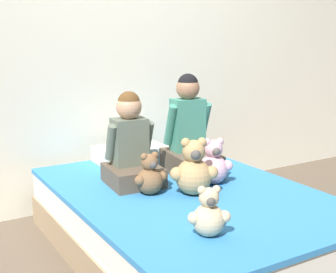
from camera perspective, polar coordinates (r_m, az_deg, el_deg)
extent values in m
plane|color=brown|center=(2.88, 2.33, -13.79)|extent=(14.00, 14.00, 0.00)
cube|color=silver|center=(3.52, -7.26, 11.97)|extent=(8.00, 0.06, 2.50)
cube|color=#997F60|center=(2.84, 2.35, -12.08)|extent=(1.33, 1.86, 0.19)
cube|color=white|center=(2.77, 2.38, -8.78)|extent=(1.30, 1.82, 0.16)
cube|color=#337FC6|center=(2.74, 2.40, -6.90)|extent=(1.32, 1.84, 0.03)
cube|color=brown|center=(2.84, -4.27, -4.72)|extent=(0.33, 0.36, 0.11)
cube|color=#5B6656|center=(2.83, -4.71, -0.62)|extent=(0.21, 0.16, 0.28)
sphere|color=tan|center=(2.79, -4.79, 3.62)|extent=(0.15, 0.15, 0.15)
sphere|color=brown|center=(2.79, -4.80, 4.16)|extent=(0.13, 0.13, 0.13)
cylinder|color=#5B6656|center=(2.79, -6.96, -0.71)|extent=(0.07, 0.13, 0.23)
cylinder|color=#5B6656|center=(2.87, -2.53, -0.25)|extent=(0.07, 0.13, 0.23)
cube|color=brown|center=(3.03, 2.85, -3.24)|extent=(0.33, 0.43, 0.14)
cube|color=#3D8470|center=(3.03, 2.39, 1.44)|extent=(0.22, 0.15, 0.34)
sphere|color=#9E7051|center=(2.99, 2.43, 5.92)|extent=(0.15, 0.15, 0.15)
sphere|color=black|center=(2.99, 2.44, 6.43)|extent=(0.13, 0.13, 0.13)
cylinder|color=#3D8470|center=(2.98, 0.33, 1.42)|extent=(0.07, 0.15, 0.27)
cylinder|color=#3D8470|center=(3.08, 4.40, 1.76)|extent=(0.07, 0.15, 0.27)
sphere|color=brown|center=(2.65, -2.25, -5.44)|extent=(0.15, 0.15, 0.15)
sphere|color=brown|center=(2.62, -2.27, -3.16)|extent=(0.09, 0.09, 0.09)
sphere|color=#4C4742|center=(2.59, -1.82, -3.46)|extent=(0.04, 0.04, 0.04)
sphere|color=brown|center=(2.60, -2.93, -2.48)|extent=(0.04, 0.04, 0.04)
sphere|color=brown|center=(2.63, -1.63, -2.28)|extent=(0.04, 0.04, 0.04)
sphere|color=brown|center=(2.60, -3.47, -5.38)|extent=(0.06, 0.06, 0.06)
sphere|color=brown|center=(2.67, -0.73, -4.88)|extent=(0.06, 0.06, 0.06)
sphere|color=#DBA3B2|center=(2.84, 5.51, -4.00)|extent=(0.18, 0.18, 0.18)
sphere|color=#DBA3B2|center=(2.81, 5.56, -1.51)|extent=(0.11, 0.11, 0.11)
sphere|color=#4C4742|center=(2.77, 5.89, -1.84)|extent=(0.05, 0.05, 0.05)
sphere|color=#DBA3B2|center=(2.79, 4.81, -0.70)|extent=(0.05, 0.05, 0.05)
sphere|color=#DBA3B2|center=(2.81, 6.34, -0.61)|extent=(0.05, 0.05, 0.05)
sphere|color=#DBA3B2|center=(2.80, 4.01, -3.79)|extent=(0.07, 0.07, 0.07)
sphere|color=#DBA3B2|center=(2.85, 7.24, -3.54)|extent=(0.07, 0.07, 0.07)
sphere|color=tan|center=(2.64, 3.12, -4.91)|extent=(0.21, 0.21, 0.21)
sphere|color=tan|center=(2.60, 3.16, -1.80)|extent=(0.13, 0.13, 0.13)
sphere|color=#4C4742|center=(2.55, 3.39, -2.24)|extent=(0.06, 0.06, 0.06)
sphere|color=tan|center=(2.58, 2.17, -0.77)|extent=(0.05, 0.05, 0.05)
sphere|color=tan|center=(2.60, 4.17, -0.70)|extent=(0.05, 0.05, 0.05)
sphere|color=tan|center=(2.60, 1.09, -4.59)|extent=(0.08, 0.08, 0.08)
sphere|color=tan|center=(2.64, 5.31, -4.40)|extent=(0.08, 0.08, 0.08)
sphere|color=#D1B78E|center=(2.13, 4.97, -10.10)|extent=(0.15, 0.15, 0.15)
sphere|color=#D1B78E|center=(2.10, 5.02, -7.43)|extent=(0.09, 0.09, 0.09)
sphere|color=#4C4742|center=(2.06, 5.25, -7.91)|extent=(0.04, 0.04, 0.04)
sphere|color=#D1B78E|center=(2.08, 4.15, -6.55)|extent=(0.04, 0.04, 0.04)
sphere|color=#D1B78E|center=(2.09, 5.93, -6.46)|extent=(0.04, 0.04, 0.04)
sphere|color=#D1B78E|center=(2.10, 3.17, -9.91)|extent=(0.06, 0.06, 0.06)
sphere|color=#D1B78E|center=(2.13, 6.93, -9.66)|extent=(0.06, 0.06, 0.06)
cube|color=white|center=(3.33, -4.60, -2.14)|extent=(0.47, 0.31, 0.11)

